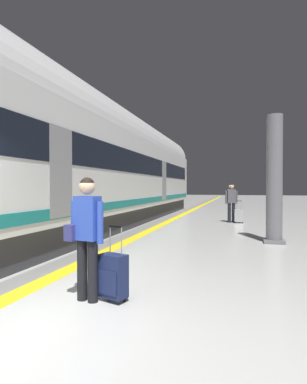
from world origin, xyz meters
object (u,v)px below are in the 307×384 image
traveller_foreground (86,230)px  suitcase_near (239,216)px  high_speed_train (92,162)px  passenger_near (231,200)px  rolling_suitcase_foreground (113,276)px  platform_pillar (274,182)px

traveller_foreground → suitcase_near: size_ratio=1.74×
high_speed_train → traveller_foreground: 7.57m
passenger_near → suitcase_near: passenger_near is taller
rolling_suitcase_foreground → suitcase_near: size_ratio=1.06×
high_speed_train → suitcase_near: (5.23, 3.67, -2.18)m
traveller_foreground → platform_pillar: (2.97, 5.51, 0.73)m
suitcase_near → platform_pillar: (0.98, -4.83, 1.40)m
traveller_foreground → rolling_suitcase_foreground: (0.37, 0.08, -0.64)m
high_speed_train → suitcase_near: 6.75m
passenger_near → platform_pillar: (1.30, -4.94, 0.71)m
rolling_suitcase_foreground → suitcase_near: 10.39m
suitcase_near → platform_pillar: 5.13m
high_speed_train → passenger_near: (4.91, 3.78, -1.49)m
platform_pillar → passenger_near: bearing=104.8°
high_speed_train → traveller_foreground: size_ratio=16.78×
high_speed_train → rolling_suitcase_foreground: size_ratio=27.61×
high_speed_train → platform_pillar: (6.21, -1.16, -0.78)m
rolling_suitcase_foreground → suitcase_near: bearing=81.0°
suitcase_near → platform_pillar: bearing=-78.5°
high_speed_train → passenger_near: size_ratio=16.49×
traveller_foreground → passenger_near: size_ratio=0.98×
passenger_near → suitcase_near: 0.76m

